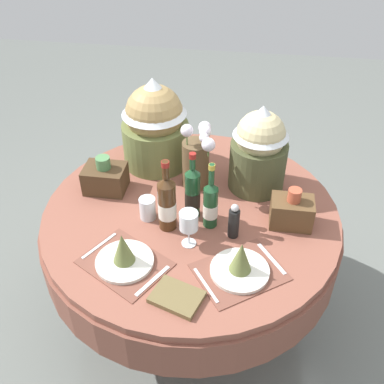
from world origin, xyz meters
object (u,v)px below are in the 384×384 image
Objects in this scene: wine_glass_right at (189,222)px; book_on_table at (177,297)px; place_setting_left at (124,255)px; wine_bottle_right at (193,193)px; woven_basket_side_right at (292,211)px; woven_basket_side_left at (105,177)px; flower_vase at (197,159)px; dining_table at (191,232)px; wine_bottle_left at (211,204)px; wine_bottle_centre at (167,203)px; gift_tub_back_right at (260,146)px; gift_tub_back_left at (155,120)px; tumbler_near_right at (148,208)px; place_setting_right at (240,264)px; pepper_mill at (234,222)px.

book_on_table is (0.00, -0.30, -0.12)m from wine_glass_right.
place_setting_left is 0.42m from wine_bottle_right.
woven_basket_side_right reaches higher than place_setting_left.
woven_basket_side_left reaches higher than wine_glass_right.
wine_glass_right is (0.01, -0.19, -0.01)m from wine_bottle_right.
dining_table is at bearing -89.65° from flower_vase.
wine_bottle_left is (0.32, 0.29, 0.07)m from place_setting_left.
woven_basket_side_left is at bearing 147.38° from wine_bottle_centre.
wine_bottle_centre is at bearing -136.86° from wine_bottle_right.
book_on_table is at bearing -131.06° from woven_basket_side_right.
flower_vase is 1.88× the size of book_on_table.
place_setting_left is 0.96× the size of gift_tub_back_right.
woven_basket_side_right is at bearing 27.34° from place_setting_left.
dining_table is 4.30× the size of wine_bottle_left.
wine_bottle_centre is 0.73× the size of gift_tub_back_left.
woven_basket_side_right reaches higher than woven_basket_side_left.
wine_bottle_left reaches higher than place_setting_left.
woven_basket_side_left is (-0.47, 0.62, 0.06)m from book_on_table.
wine_bottle_left is 0.93× the size of wine_bottle_centre.
wine_glass_right is 0.27m from tumbler_near_right.
gift_tub_back_left is at bearing 126.71° from wine_bottle_left.
wine_bottle_left is at bearing 119.48° from place_setting_right.
pepper_mill is at bearing -27.71° from wine_bottle_left.
place_setting_right is at bearing -55.82° from gift_tub_back_left.
wine_bottle_centre is at bearing -32.62° from woven_basket_side_left.
flower_vase is 0.30m from wine_bottle_left.
gift_tub_back_left is (-0.34, 0.46, 0.13)m from wine_bottle_left.
woven_basket_side_right reaches higher than tumbler_near_right.
flower_vase reaches higher than wine_bottle_left.
gift_tub_back_right reaches higher than pepper_mill.
book_on_table is 0.97m from gift_tub_back_left.
book_on_table is 0.97× the size of woven_basket_side_right.
flower_vase is at bearing 90.35° from dining_table.
dining_table is at bearing 23.16° from tumbler_near_right.
wine_bottle_right is at bearing 93.56° from wine_glass_right.
tumbler_near_right is at bearing -167.46° from wine_bottle_right.
woven_basket_side_left is (-0.25, 0.18, 0.02)m from tumbler_near_right.
wine_bottle_right is 1.83× the size of book_on_table.
tumbler_near_right reaches higher than dining_table.
dining_table is 7.08× the size of woven_basket_side_left.
wine_bottle_right reaches higher than place_setting_left.
place_setting_left is 1.24× the size of wine_bottle_right.
pepper_mill is at bearing -28.80° from wine_bottle_right.
wine_bottle_right is 0.50m from book_on_table.
wine_bottle_left is 0.30m from tumbler_near_right.
place_setting_left is 2.21× the size of woven_basket_side_right.
wine_bottle_centre is 0.54m from gift_tub_back_right.
tumbler_near_right is 0.40m from pepper_mill.
place_setting_left is 0.62m from flower_vase.
gift_tub_back_right reaches higher than wine_bottle_left.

